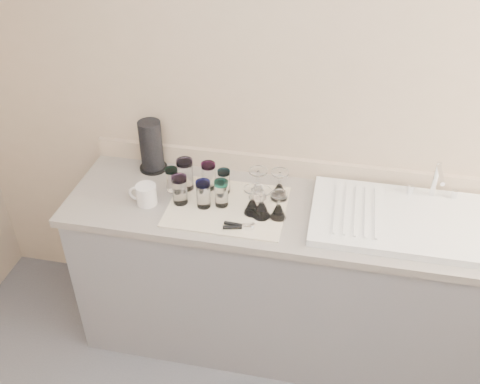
% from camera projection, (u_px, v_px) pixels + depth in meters
% --- Properties ---
extents(room_envelope, '(3.54, 3.50, 2.52)m').
position_uv_depth(room_envelope, '(220.00, 294.00, 1.18)').
color(room_envelope, '#545459').
rests_on(room_envelope, ground).
extents(counter_unit, '(2.06, 0.62, 0.90)m').
position_uv_depth(counter_unit, '(278.00, 276.00, 2.78)').
color(counter_unit, slate).
rests_on(counter_unit, ground).
extents(sink_unit, '(0.82, 0.50, 0.22)m').
position_uv_depth(sink_unit, '(403.00, 219.00, 2.42)').
color(sink_unit, white).
rests_on(sink_unit, counter_unit).
extents(dish_towel, '(0.55, 0.42, 0.01)m').
position_uv_depth(dish_towel, '(227.00, 206.00, 2.52)').
color(dish_towel, white).
rests_on(dish_towel, counter_unit).
extents(tumbler_teal, '(0.08, 0.08, 0.16)m').
position_uv_depth(tumbler_teal, '(185.00, 174.00, 2.59)').
color(tumbler_teal, white).
rests_on(tumbler_teal, dish_towel).
extents(tumbler_cyan, '(0.07, 0.07, 0.14)m').
position_uv_depth(tumbler_cyan, '(209.00, 176.00, 2.60)').
color(tumbler_cyan, white).
rests_on(tumbler_cyan, dish_towel).
extents(tumbler_purple, '(0.06, 0.06, 0.12)m').
position_uv_depth(tumbler_purple, '(224.00, 181.00, 2.57)').
color(tumbler_purple, white).
rests_on(tumbler_purple, dish_towel).
extents(tumbler_magenta, '(0.07, 0.07, 0.15)m').
position_uv_depth(tumbler_magenta, '(180.00, 190.00, 2.50)').
color(tumbler_magenta, white).
rests_on(tumbler_magenta, dish_towel).
extents(tumbler_blue, '(0.07, 0.07, 0.14)m').
position_uv_depth(tumbler_blue, '(203.00, 194.00, 2.48)').
color(tumbler_blue, white).
rests_on(tumbler_blue, dish_towel).
extents(tumbler_lavender, '(0.07, 0.07, 0.13)m').
position_uv_depth(tumbler_lavender, '(221.00, 193.00, 2.49)').
color(tumbler_lavender, white).
rests_on(tumbler_lavender, dish_towel).
extents(tumbler_extra, '(0.06, 0.06, 0.12)m').
position_uv_depth(tumbler_extra, '(172.00, 179.00, 2.59)').
color(tumbler_extra, white).
rests_on(tumbler_extra, dish_towel).
extents(goblet_back_left, '(0.09, 0.09, 0.15)m').
position_uv_depth(goblet_back_left, '(258.00, 188.00, 2.54)').
color(goblet_back_left, white).
rests_on(goblet_back_left, dish_towel).
extents(goblet_back_right, '(0.08, 0.08, 0.15)m').
position_uv_depth(goblet_back_right, '(279.00, 189.00, 2.54)').
color(goblet_back_right, white).
rests_on(goblet_back_right, dish_towel).
extents(goblet_front_left, '(0.08, 0.08, 0.14)m').
position_uv_depth(goblet_front_left, '(252.00, 205.00, 2.45)').
color(goblet_front_left, white).
rests_on(goblet_front_left, dish_towel).
extents(goblet_front_right, '(0.07, 0.07, 0.13)m').
position_uv_depth(goblet_front_right, '(278.00, 209.00, 2.42)').
color(goblet_front_right, white).
rests_on(goblet_front_right, dish_towel).
extents(goblet_extra, '(0.08, 0.08, 0.15)m').
position_uv_depth(goblet_extra, '(262.00, 207.00, 2.43)').
color(goblet_extra, white).
rests_on(goblet_extra, dish_towel).
extents(can_opener, '(0.14, 0.05, 0.02)m').
position_uv_depth(can_opener, '(239.00, 226.00, 2.38)').
color(can_opener, silver).
rests_on(can_opener, dish_towel).
extents(white_mug, '(0.14, 0.10, 0.10)m').
position_uv_depth(white_mug, '(146.00, 194.00, 2.52)').
color(white_mug, silver).
rests_on(white_mug, counter_unit).
extents(paper_towel_roll, '(0.14, 0.14, 0.27)m').
position_uv_depth(paper_towel_roll, '(151.00, 146.00, 2.72)').
color(paper_towel_roll, black).
rests_on(paper_towel_roll, counter_unit).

